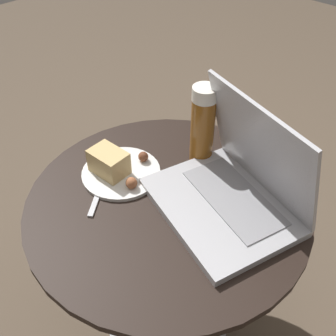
% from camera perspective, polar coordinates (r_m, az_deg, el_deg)
% --- Properties ---
extents(ground_plane, '(6.00, 6.00, 0.00)m').
position_cam_1_polar(ground_plane, '(1.32, -0.04, -20.55)').
color(ground_plane, brown).
extents(table, '(0.64, 0.64, 0.52)m').
position_cam_1_polar(table, '(1.01, -0.05, -10.50)').
color(table, '#9E9EA3').
rests_on(table, ground_plane).
extents(laptop, '(0.37, 0.33, 0.25)m').
position_cam_1_polar(laptop, '(0.86, 9.45, -2.80)').
color(laptop, '#B2B2B7').
rests_on(laptop, table).
extents(beer_glass, '(0.06, 0.06, 0.20)m').
position_cam_1_polar(beer_glass, '(0.95, 5.06, 6.27)').
color(beer_glass, brown).
rests_on(beer_glass, table).
extents(snack_plate, '(0.19, 0.19, 0.07)m').
position_cam_1_polar(snack_plate, '(0.95, -7.52, 0.06)').
color(snack_plate, silver).
rests_on(snack_plate, table).
extents(fork, '(0.13, 0.16, 0.00)m').
position_cam_1_polar(fork, '(0.94, -9.47, -2.01)').
color(fork, silver).
rests_on(fork, table).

